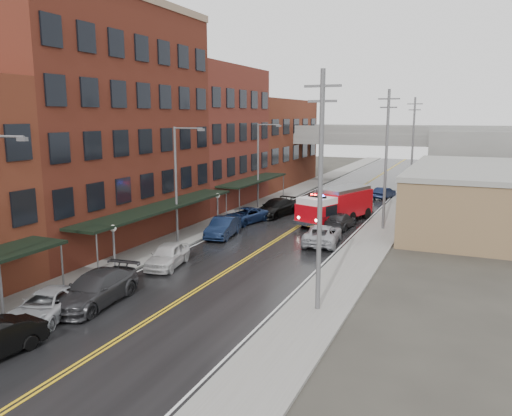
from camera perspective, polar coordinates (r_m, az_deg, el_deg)
The scene contains 31 objects.
road at distance 41.94m, azimuth 3.40°, elevation -3.04°, with size 11.00×160.00×0.02m, color black.
sidewalk_left at distance 44.87m, azimuth -5.40°, elevation -2.08°, with size 3.00×160.00×0.15m, color slate.
sidewalk_right at distance 40.10m, azimuth 13.27°, elevation -3.84°, with size 3.00×160.00×0.15m, color slate.
curb_left at distance 44.12m, azimuth -3.52°, elevation -2.27°, with size 0.30×160.00×0.15m, color gray.
curb_right at distance 40.41m, azimuth 10.96°, elevation -3.65°, with size 0.30×160.00×0.15m, color gray.
brick_building_b at distance 41.49m, azimuth -17.76°, elevation 8.88°, with size 9.00×20.00×18.00m, color #551D16.
brick_building_c at distance 55.94m, azimuth -5.76°, elevation 8.08°, with size 9.00×15.00×15.00m, color maroon.
brick_building_far at distance 71.79m, azimuth 1.12°, elevation 7.46°, with size 9.00×20.00×12.00m, color brown.
tan_building at distance 48.94m, azimuth 25.59°, elevation 0.87°, with size 14.00×22.00×5.00m, color olive.
right_far_block at distance 78.66m, azimuth 26.44°, elevation 5.18°, with size 18.00×30.00×8.00m, color slate.
awning_1 at distance 38.54m, azimuth -10.72°, elevation 0.11°, with size 2.60×18.00×3.09m.
awning_2 at distance 53.75m, azimuth -0.24°, elevation 3.20°, with size 2.60×13.00×3.09m.
globe_lamp_1 at distance 32.56m, azimuth -15.98°, elevation -3.24°, with size 0.44×0.44×3.12m.
globe_lamp_2 at distance 44.02m, azimuth -4.42°, elevation 0.66°, with size 0.44×0.44×3.12m.
street_lamp_1 at distance 38.53m, azimuth -8.84°, elevation 3.47°, with size 2.64×0.22×9.00m.
street_lamp_2 at distance 52.68m, azimuth 0.48°, elevation 5.46°, with size 2.64×0.22×9.00m.
utility_pole_0 at distance 24.53m, azimuth 7.35°, elevation 2.18°, with size 1.80×0.24×12.00m.
utility_pole_1 at distance 43.99m, azimuth 14.65°, elevation 5.59°, with size 1.80×0.24×12.00m.
utility_pole_2 at distance 63.79m, azimuth 17.47°, elevation 6.87°, with size 1.80×0.24×12.00m.
overpass at distance 71.80m, azimuth 12.31°, elevation 7.21°, with size 40.00×10.00×7.50m.
fire_truck at distance 46.62m, azimuth 9.06°, elevation 0.39°, with size 5.61×9.20×3.20m.
parked_car_left_2 at distance 26.88m, azimuth -22.92°, elevation -10.25°, with size 2.25×4.87×1.35m, color #A9ADB1.
parked_car_left_3 at distance 27.94m, azimuth -17.87°, elevation -8.78°, with size 2.35×5.78×1.68m, color #2B2C2E.
parked_car_left_4 at distance 33.45m, azimuth -10.07°, elevation -5.36°, with size 1.82×4.53×1.54m, color beige.
parked_car_left_5 at distance 40.99m, azimuth -3.79°, elevation -2.21°, with size 1.72×4.92×1.62m, color black.
parked_car_left_6 at distance 46.13m, azimuth -1.26°, elevation -0.89°, with size 2.33×5.06×1.41m, color #122144.
parked_car_left_7 at distance 49.40m, azimuth 2.26°, elevation 0.03°, with size 2.35×5.79×1.68m, color black.
parked_car_right_0 at distance 39.00m, azimuth 7.61°, elevation -3.02°, with size 2.53×5.48×1.52m, color #9E9FA6.
parked_car_right_1 at distance 44.71m, azimuth 9.60°, elevation -1.42°, with size 1.94×4.78×1.39m, color #28282A.
parked_car_right_2 at distance 52.22m, azimuth 11.68°, elevation 0.36°, with size 1.93×4.79×1.63m, color silver.
parked_car_right_3 at distance 61.94m, azimuth 14.41°, elevation 1.69°, with size 1.44×4.12×1.36m, color black.
Camera 1 is at (13.87, -8.34, 9.83)m, focal length 35.00 mm.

